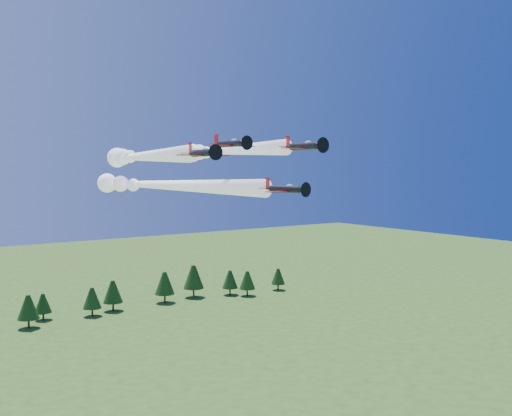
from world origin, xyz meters
TOP-DOWN VIEW (x-y plane):
  - plane_lead at (-4.97, 21.46)m, footprint 12.13×52.55m
  - plane_left at (-7.55, 23.96)m, footprint 7.58×41.56m
  - plane_right at (8.31, 22.55)m, footprint 8.24×42.53m
  - plane_slot at (-0.33, 6.57)m, footprint 7.81×8.49m
  - treeline at (4.81, 109.33)m, footprint 177.27×16.57m

SIDE VIEW (x-z plane):
  - treeline at x=4.81m, z-range 0.44..12.13m
  - plane_lead at x=-4.97m, z-range 41.76..45.46m
  - plane_left at x=-7.55m, z-range 46.62..50.32m
  - plane_right at x=8.31m, z-range 47.91..51.61m
  - plane_slot at x=-0.33m, z-range 48.80..51.54m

